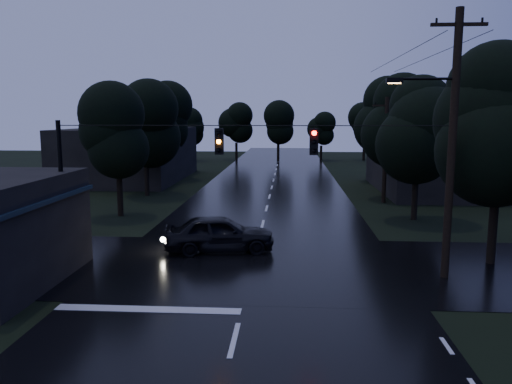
# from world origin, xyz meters

# --- Properties ---
(main_road) EXTENTS (12.00, 120.00, 0.02)m
(main_road) POSITION_xyz_m (0.00, 30.00, 0.00)
(main_road) COLOR black
(main_road) RESTS_ON ground
(cross_street) EXTENTS (60.00, 9.00, 0.02)m
(cross_street) POSITION_xyz_m (0.00, 12.00, 0.00)
(cross_street) COLOR black
(cross_street) RESTS_ON ground
(building_far_right) EXTENTS (10.00, 14.00, 4.40)m
(building_far_right) POSITION_xyz_m (14.00, 34.00, 2.20)
(building_far_right) COLOR black
(building_far_right) RESTS_ON ground
(building_far_left) EXTENTS (10.00, 16.00, 5.00)m
(building_far_left) POSITION_xyz_m (-14.00, 40.00, 2.50)
(building_far_left) COLOR black
(building_far_left) RESTS_ON ground
(utility_pole_main) EXTENTS (3.50, 0.30, 10.00)m
(utility_pole_main) POSITION_xyz_m (7.41, 11.00, 5.26)
(utility_pole_main) COLOR black
(utility_pole_main) RESTS_ON ground
(utility_pole_far) EXTENTS (2.00, 0.30, 7.50)m
(utility_pole_far) POSITION_xyz_m (8.30, 28.00, 3.88)
(utility_pole_far) COLOR black
(utility_pole_far) RESTS_ON ground
(anchor_pole_left) EXTENTS (0.18, 0.18, 6.00)m
(anchor_pole_left) POSITION_xyz_m (-7.50, 11.00, 3.00)
(anchor_pole_left) COLOR black
(anchor_pole_left) RESTS_ON ground
(span_signals) EXTENTS (15.00, 0.37, 1.12)m
(span_signals) POSITION_xyz_m (0.56, 10.99, 5.24)
(span_signals) COLOR black
(span_signals) RESTS_ON ground
(tree_corner_near) EXTENTS (4.48, 4.48, 9.44)m
(tree_corner_near) POSITION_xyz_m (10.00, 13.00, 5.99)
(tree_corner_near) COLOR black
(tree_corner_near) RESTS_ON ground
(tree_left_a) EXTENTS (3.92, 3.92, 8.26)m
(tree_left_a) POSITION_xyz_m (-9.00, 22.00, 5.24)
(tree_left_a) COLOR black
(tree_left_a) RESTS_ON ground
(tree_left_b) EXTENTS (4.20, 4.20, 8.85)m
(tree_left_b) POSITION_xyz_m (-9.60, 30.00, 5.62)
(tree_left_b) COLOR black
(tree_left_b) RESTS_ON ground
(tree_left_c) EXTENTS (4.48, 4.48, 9.44)m
(tree_left_c) POSITION_xyz_m (-10.20, 40.00, 5.99)
(tree_left_c) COLOR black
(tree_left_c) RESTS_ON ground
(tree_right_a) EXTENTS (4.20, 4.20, 8.85)m
(tree_right_a) POSITION_xyz_m (9.00, 22.00, 5.62)
(tree_right_a) COLOR black
(tree_right_a) RESTS_ON ground
(tree_right_b) EXTENTS (4.48, 4.48, 9.44)m
(tree_right_b) POSITION_xyz_m (9.60, 30.00, 5.99)
(tree_right_b) COLOR black
(tree_right_b) RESTS_ON ground
(tree_right_c) EXTENTS (4.76, 4.76, 10.03)m
(tree_right_c) POSITION_xyz_m (10.20, 40.00, 6.37)
(tree_right_c) COLOR black
(tree_right_c) RESTS_ON ground
(car) EXTENTS (5.25, 2.83, 1.69)m
(car) POSITION_xyz_m (-1.67, 14.14, 0.85)
(car) COLOR black
(car) RESTS_ON ground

